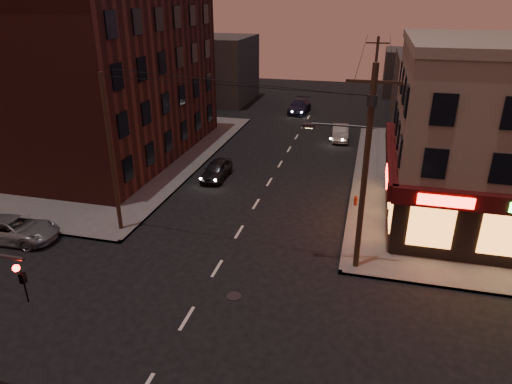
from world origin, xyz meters
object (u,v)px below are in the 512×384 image
(sedan_near, at_px, (217,170))
(sedan_mid, at_px, (340,133))
(sedan_far, at_px, (299,106))
(suv_cross, at_px, (15,229))
(fire_hydrant, at_px, (356,200))

(sedan_near, relative_size, sedan_mid, 0.94)
(sedan_mid, distance_m, sedan_far, 11.31)
(suv_cross, xyz_separation_m, fire_hydrant, (18.35, 9.12, -0.17))
(sedan_mid, bearing_deg, sedan_near, -128.08)
(sedan_far, xyz_separation_m, fire_hydrant, (7.78, -24.89, -0.23))
(suv_cross, height_order, sedan_far, sedan_far)
(sedan_mid, xyz_separation_m, fire_hydrant, (2.23, -15.02, -0.19))
(suv_cross, relative_size, sedan_far, 0.96)
(suv_cross, distance_m, sedan_far, 35.62)
(fire_hydrant, bearing_deg, sedan_far, 107.36)
(suv_cross, distance_m, fire_hydrant, 20.49)
(suv_cross, distance_m, sedan_mid, 29.03)
(sedan_near, distance_m, sedan_mid, 14.83)
(sedan_near, distance_m, fire_hydrant, 10.75)
(sedan_far, distance_m, fire_hydrant, 26.07)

